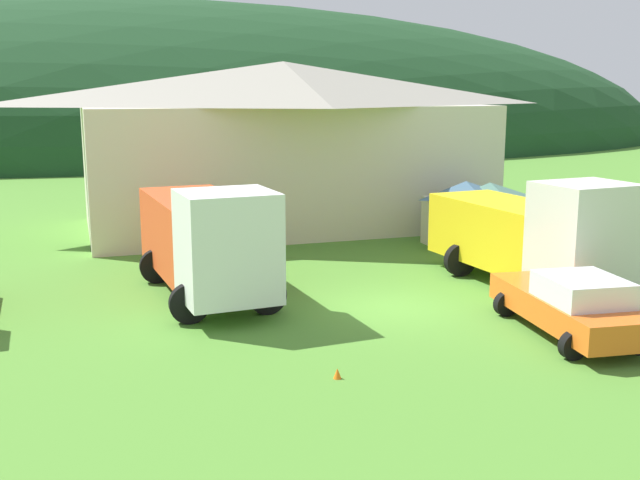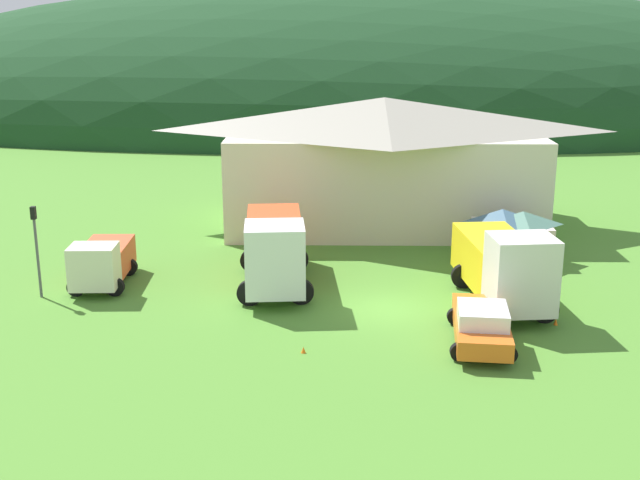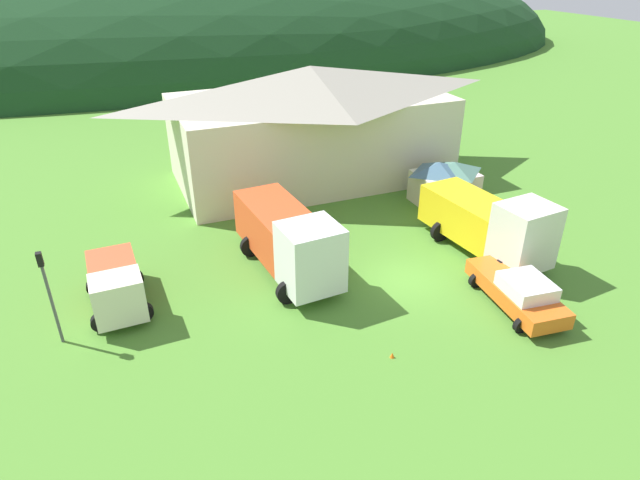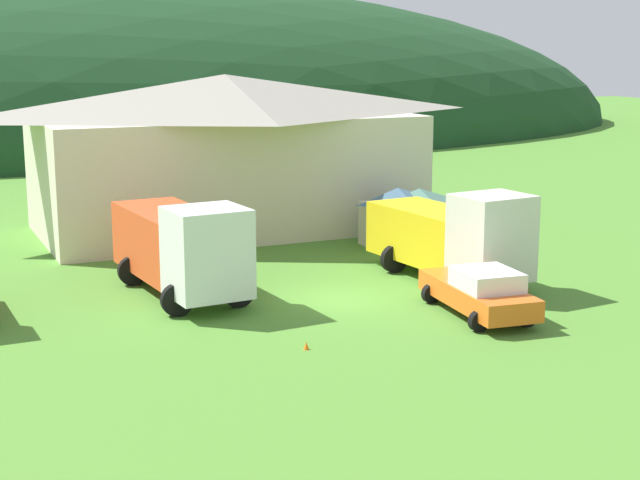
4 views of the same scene
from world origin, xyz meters
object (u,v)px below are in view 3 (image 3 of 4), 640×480
flatbed_truck_yellow (490,223)px  traffic_light_west (48,289)px  light_truck_cream (116,285)px  play_shed_pink (452,181)px  traffic_cone_mid_row (543,269)px  depot_building (310,122)px  play_shed_cream (437,182)px  service_pickup_orange (518,291)px  traffic_cone_near_pickup (392,357)px  heavy_rig_white (288,238)px

flatbed_truck_yellow → traffic_light_west: (-20.16, 0.64, 0.74)m
light_truck_cream → flatbed_truck_yellow: flatbed_truck_yellow is taller
play_shed_pink → traffic_light_west: (-22.38, -5.77, 1.20)m
play_shed_pink → traffic_cone_mid_row: 8.85m
depot_building → play_shed_cream: size_ratio=6.41×
light_truck_cream → traffic_cone_mid_row: 20.08m
traffic_cone_mid_row → depot_building: bearing=110.9°
play_shed_pink → depot_building: bearing=132.8°
service_pickup_orange → traffic_cone_near_pickup: service_pickup_orange is taller
light_truck_cream → traffic_cone_mid_row: (19.53, -4.51, -1.18)m
depot_building → play_shed_cream: 9.28m
play_shed_cream → light_truck_cream: play_shed_cream is taller
service_pickup_orange → traffic_cone_near_pickup: size_ratio=11.47×
traffic_cone_mid_row → play_shed_cream: bearing=93.1°
play_shed_cream → play_shed_pink: bearing=-8.2°
flatbed_truck_yellow → heavy_rig_white: bearing=-108.3°
play_shed_cream → traffic_cone_mid_row: play_shed_cream is taller
heavy_rig_white → traffic_light_west: 10.37m
play_shed_cream → traffic_light_west: traffic_light_west is taller
depot_building → service_pickup_orange: (2.69, -17.85, -3.01)m
flatbed_truck_yellow → play_shed_cream: bearing=163.9°
traffic_cone_mid_row → service_pickup_orange: bearing=-149.6°
play_shed_pink → heavy_rig_white: 12.86m
heavy_rig_white → flatbed_truck_yellow: bearing=72.8°
traffic_cone_near_pickup → heavy_rig_white: bearing=101.8°
heavy_rig_white → service_pickup_orange: heavy_rig_white is taller
depot_building → service_pickup_orange: size_ratio=3.52×
heavy_rig_white → traffic_cone_mid_row: size_ratio=14.77×
play_shed_cream → traffic_cone_near_pickup: play_shed_cream is taller
play_shed_cream → traffic_light_west: 22.21m
depot_building → traffic_cone_near_pickup: depot_building is taller
traffic_cone_near_pickup → service_pickup_orange: bearing=7.9°
heavy_rig_white → traffic_light_west: size_ratio=1.93×
traffic_cone_near_pickup → traffic_cone_mid_row: traffic_cone_mid_row is taller
play_shed_pink → flatbed_truck_yellow: 6.80m
play_shed_pink → light_truck_cream: 20.49m
flatbed_truck_yellow → traffic_cone_mid_row: size_ratio=14.13×
service_pickup_orange → light_truck_cream: bearing=-105.8°
depot_building → play_shed_cream: bearing=-51.3°
heavy_rig_white → flatbed_truck_yellow: size_ratio=1.05×
play_shed_pink → heavy_rig_white: size_ratio=0.37×
play_shed_cream → flatbed_truck_yellow: flatbed_truck_yellow is taller
service_pickup_orange → traffic_cone_mid_row: service_pickup_orange is taller
traffic_light_west → traffic_cone_mid_row: 22.21m
play_shed_pink → traffic_cone_mid_row: (-0.52, -8.74, -1.32)m
play_shed_cream → traffic_cone_mid_row: bearing=-86.9°
flatbed_truck_yellow → traffic_cone_near_pickup: size_ratio=16.19×
play_shed_cream → heavy_rig_white: heavy_rig_white is taller
traffic_light_west → traffic_cone_mid_row: bearing=-7.7°
heavy_rig_white → play_shed_pink: bearing=104.5°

